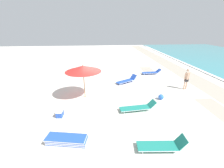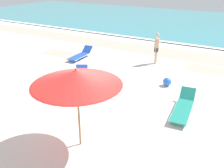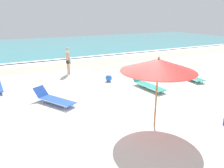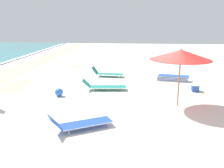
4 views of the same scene
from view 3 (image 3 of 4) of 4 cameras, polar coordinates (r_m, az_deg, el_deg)
name	(u,v)px [view 3 (image 3 of 4)]	position (r m, az deg, el deg)	size (l,w,h in m)	color
ground_plane	(126,116)	(8.79, 3.64, -8.33)	(60.00, 60.00, 0.16)	silver
ocean_water	(39,46)	(28.17, -18.60, 9.34)	(60.00, 18.39, 0.07)	teal
beach_umbrella	(158,65)	(7.31, 12.01, 4.83)	(2.53, 2.53, 2.48)	#9E7547
sun_lounger_under_umbrella	(54,99)	(10.01, -15.00, -3.70)	(1.59, 2.14, 0.60)	blue
sun_lounger_beside_umbrella	(189,76)	(14.00, 19.47, 2.08)	(0.76, 2.06, 0.63)	#1E8475
sun_lounger_near_water_right	(147,84)	(11.76, 9.20, -0.07)	(0.83, 2.32, 0.57)	#1E8475
beachgoer_wading_adult	(68,59)	(14.51, -11.43, 6.45)	(0.27, 0.45, 1.76)	tan
beach_ball	(109,78)	(12.77, -0.88, 1.54)	(0.39, 0.39, 0.39)	blue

